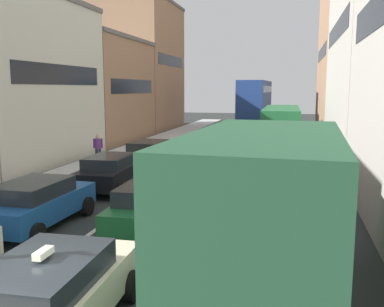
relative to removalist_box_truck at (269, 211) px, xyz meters
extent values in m
cube|color=#B8B8B8|center=(-10.39, 17.20, -1.90)|extent=(2.60, 64.00, 0.14)
cube|color=silver|center=(-5.39, 17.20, -1.97)|extent=(0.16, 60.00, 0.01)
cube|color=silver|center=(-1.99, 17.20, -1.97)|extent=(0.16, 60.00, 0.01)
cube|color=beige|center=(-15.69, 13.70, 2.61)|extent=(7.00, 10.90, 9.17)
cube|color=black|center=(-12.18, 13.70, 3.07)|extent=(0.02, 8.80, 1.10)
cube|color=#9E7556|center=(-15.69, 24.70, 2.07)|extent=(7.00, 10.90, 8.08)
cube|color=black|center=(-12.18, 24.70, 2.47)|extent=(0.02, 8.80, 1.10)
cube|color=#66605B|center=(-15.69, 24.70, 6.26)|extent=(7.20, 10.90, 0.30)
cube|color=#9E7556|center=(-15.69, 35.70, 4.50)|extent=(7.00, 10.90, 12.94)
cube|color=black|center=(-12.18, 35.70, 5.14)|extent=(0.02, 8.80, 1.10)
cube|color=#66605B|center=(-15.69, 35.70, 11.11)|extent=(7.20, 10.90, 0.30)
cube|color=#9E7556|center=(6.21, 33.87, 4.83)|extent=(7.00, 14.57, 13.61)
cube|color=black|center=(2.69, 33.87, 5.51)|extent=(0.02, 11.73, 1.10)
cube|color=black|center=(2.69, 19.20, 5.66)|extent=(0.02, 11.73, 1.10)
cube|color=#1E5933|center=(0.13, 2.88, -0.54)|extent=(2.51, 2.51, 1.90)
cube|color=black|center=(0.19, 4.09, -0.16)|extent=(2.02, 0.12, 0.70)
cube|color=#234C33|center=(-0.04, -0.87, 0.21)|extent=(2.64, 5.54, 2.80)
cube|color=white|center=(-1.25, -0.82, 0.49)|extent=(0.23, 4.48, 0.90)
cylinder|color=black|center=(-1.06, 3.02, -1.49)|extent=(0.34, 0.97, 0.96)
cylinder|color=black|center=(1.34, 2.91, -1.49)|extent=(0.34, 0.97, 0.96)
cube|color=beige|center=(-3.57, -1.83, -1.30)|extent=(1.95, 4.36, 0.70)
cube|color=#1E2328|center=(-3.56, -2.03, -0.74)|extent=(1.67, 2.46, 0.52)
cube|color=#F2EACC|center=(-3.56, -2.03, -0.37)|extent=(0.18, 0.45, 0.12)
cylinder|color=black|center=(-4.54, -0.40, -1.65)|extent=(0.24, 0.65, 0.64)
cylinder|color=black|center=(-2.70, -0.34, -1.65)|extent=(0.24, 0.65, 0.64)
cube|color=#19592D|center=(-3.69, 4.00, -1.30)|extent=(1.94, 4.36, 0.70)
cube|color=#1E2328|center=(-3.68, 3.80, -0.74)|extent=(1.66, 2.46, 0.52)
cylinder|color=black|center=(-4.66, 5.43, -1.65)|extent=(0.24, 0.65, 0.64)
cylinder|color=black|center=(-2.82, 5.49, -1.65)|extent=(0.24, 0.65, 0.64)
cylinder|color=black|center=(-4.56, 2.51, -1.65)|extent=(0.24, 0.65, 0.64)
cylinder|color=black|center=(-2.72, 2.57, -1.65)|extent=(0.24, 0.65, 0.64)
cube|color=#194C8C|center=(-7.29, 3.47, -1.30)|extent=(1.84, 4.32, 0.70)
cube|color=#1E2328|center=(-7.29, 3.27, -0.74)|extent=(1.61, 2.42, 0.52)
cylinder|color=black|center=(-8.19, 4.94, -1.65)|extent=(0.23, 0.64, 0.64)
cylinder|color=black|center=(-6.35, 4.92, -1.65)|extent=(0.23, 0.64, 0.64)
cylinder|color=black|center=(-6.38, 2.00, -1.65)|extent=(0.23, 0.64, 0.64)
cube|color=gray|center=(-3.86, 8.62, -1.30)|extent=(2.05, 4.40, 0.70)
cube|color=#1E2328|center=(-3.88, 8.42, -0.74)|extent=(1.72, 2.50, 0.52)
cylinder|color=black|center=(-4.70, 10.14, -1.65)|extent=(0.26, 0.65, 0.64)
cylinder|color=black|center=(-2.86, 10.03, -1.65)|extent=(0.26, 0.65, 0.64)
cylinder|color=black|center=(-4.87, 7.22, -1.65)|extent=(0.26, 0.65, 0.64)
cylinder|color=black|center=(-3.03, 7.11, -1.65)|extent=(0.26, 0.65, 0.64)
cube|color=black|center=(-7.12, 8.73, -1.30)|extent=(1.96, 4.37, 0.70)
cube|color=#1E2328|center=(-7.11, 8.53, -0.74)|extent=(1.67, 2.47, 0.52)
cylinder|color=black|center=(-8.10, 10.15, -1.65)|extent=(0.24, 0.65, 0.64)
cylinder|color=black|center=(-6.26, 10.22, -1.65)|extent=(0.24, 0.65, 0.64)
cylinder|color=black|center=(-7.99, 7.23, -1.65)|extent=(0.24, 0.65, 0.64)
cylinder|color=black|center=(-6.15, 7.30, -1.65)|extent=(0.24, 0.65, 0.64)
cube|color=#759EB7|center=(-3.57, 14.50, -1.30)|extent=(2.02, 4.39, 0.70)
cube|color=#1E2328|center=(-3.56, 14.30, -0.74)|extent=(1.71, 2.49, 0.52)
cylinder|color=black|center=(-4.57, 15.91, -1.65)|extent=(0.25, 0.65, 0.64)
cylinder|color=black|center=(-2.73, 16.01, -1.65)|extent=(0.25, 0.65, 0.64)
cylinder|color=black|center=(-4.41, 12.99, -1.65)|extent=(0.25, 0.65, 0.64)
cylinder|color=black|center=(-2.57, 13.09, -1.65)|extent=(0.25, 0.65, 0.64)
cube|color=#B29319|center=(-7.11, 13.81, -1.30)|extent=(2.03, 4.39, 0.70)
cube|color=#1E2328|center=(-7.12, 13.61, -0.74)|extent=(1.71, 2.49, 0.52)
cylinder|color=black|center=(-7.95, 15.32, -1.65)|extent=(0.25, 0.65, 0.64)
cylinder|color=black|center=(-6.11, 15.22, -1.65)|extent=(0.25, 0.65, 0.64)
cylinder|color=black|center=(-8.11, 12.40, -1.65)|extent=(0.25, 0.65, 0.64)
cylinder|color=black|center=(-6.27, 12.30, -1.65)|extent=(0.25, 0.65, 0.64)
cube|color=#A51E1E|center=(-0.20, 7.36, -1.30)|extent=(2.02, 4.39, 0.70)
cube|color=#1E2328|center=(-0.19, 7.16, -0.74)|extent=(1.71, 2.49, 0.52)
cylinder|color=black|center=(-1.20, 8.77, -1.65)|extent=(0.25, 0.65, 0.64)
cylinder|color=black|center=(0.64, 8.86, -1.65)|extent=(0.25, 0.65, 0.64)
cylinder|color=black|center=(-1.04, 5.85, -1.65)|extent=(0.25, 0.65, 0.64)
cylinder|color=black|center=(0.79, 5.94, -1.65)|extent=(0.25, 0.65, 0.64)
cube|color=silver|center=(-0.26, 12.31, -1.30)|extent=(2.07, 4.41, 0.70)
cube|color=#1E2328|center=(-0.24, 12.11, -0.74)|extent=(1.73, 2.50, 0.52)
cylinder|color=black|center=(-1.27, 13.71, -1.65)|extent=(0.26, 0.65, 0.64)
cylinder|color=black|center=(0.57, 13.82, -1.65)|extent=(0.26, 0.65, 0.64)
cylinder|color=black|center=(-1.08, 10.79, -1.65)|extent=(0.26, 0.65, 0.64)
cylinder|color=black|center=(0.75, 10.91, -1.65)|extent=(0.26, 0.65, 0.64)
cube|color=#1E6033|center=(-0.49, 24.30, -0.27)|extent=(2.64, 10.53, 2.40)
cube|color=black|center=(-0.49, 24.30, 0.09)|extent=(2.66, 9.90, 0.70)
cylinder|color=black|center=(-1.78, 28.06, -1.47)|extent=(0.31, 1.00, 1.00)
cylinder|color=black|center=(0.72, 28.09, -1.47)|extent=(0.31, 1.00, 1.00)
cylinder|color=black|center=(-1.69, 21.13, -1.47)|extent=(0.31, 1.00, 1.00)
cylinder|color=black|center=(0.81, 21.16, -1.47)|extent=(0.31, 1.00, 1.00)
cube|color=navy|center=(-3.55, 37.00, -0.27)|extent=(2.75, 10.56, 2.40)
cube|color=black|center=(-3.55, 37.00, 0.09)|extent=(2.76, 9.93, 0.70)
cube|color=navy|center=(-3.55, 37.00, 2.01)|extent=(2.75, 10.56, 2.16)
cube|color=black|center=(-3.55, 37.00, 2.25)|extent=(2.76, 9.93, 0.64)
cylinder|color=black|center=(-4.71, 40.81, -1.47)|extent=(0.32, 1.01, 1.00)
cylinder|color=black|center=(-2.21, 40.75, -1.47)|extent=(0.32, 1.01, 1.00)
cylinder|color=black|center=(-4.87, 33.88, -1.47)|extent=(0.32, 1.01, 1.00)
cylinder|color=black|center=(-2.38, 33.82, -1.47)|extent=(0.32, 1.01, 1.00)
cylinder|color=#262D47|center=(-10.50, 14.68, -1.56)|extent=(0.16, 0.16, 0.82)
cylinder|color=#262D47|center=(-10.66, 14.60, -1.56)|extent=(0.16, 0.16, 0.82)
cylinder|color=#66337F|center=(-10.58, 14.64, -0.85)|extent=(0.34, 0.34, 0.60)
sphere|color=tan|center=(-10.58, 14.64, -0.43)|extent=(0.24, 0.24, 0.24)
cylinder|color=#66337F|center=(-10.39, 14.74, -0.82)|extent=(0.10, 0.10, 0.55)
cylinder|color=#66337F|center=(-10.78, 14.54, -0.82)|extent=(0.10, 0.10, 0.55)
camera|label=1|loc=(0.40, -8.04, 2.32)|focal=40.14mm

